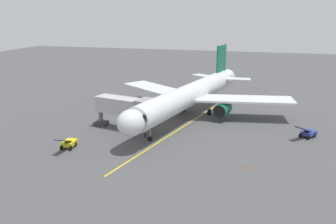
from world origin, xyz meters
TOP-DOWN VIEW (x-y plane):
  - ground_plane at (0.00, 0.00)m, footprint 220.00×220.00m
  - apron_lead_in_line at (1.53, 6.94)m, footprint 9.29×39.02m
  - airplane at (1.46, 0.67)m, footprint 33.90×39.95m
  - jet_bridge at (9.25, 10.44)m, footprint 11.49×5.18m
  - ground_crew_marshaller at (5.71, 13.02)m, footprint 0.47×0.39m
  - ground_crew_wing_walker at (5.83, 6.44)m, footprint 0.47×0.44m
  - belt_loader_near_nose at (14.59, 19.61)m, footprint 1.79×4.68m
  - belt_loader_portside at (-17.73, 6.35)m, footprint 3.71×4.38m
  - safety_cone_nose_left at (7.79, 9.17)m, footprint 0.32×0.32m
  - safety_cone_nose_right at (-9.45, 20.09)m, footprint 0.32×0.32m

SIDE VIEW (x-z plane):
  - ground_plane at x=0.00m, z-range 0.00..0.00m
  - apron_lead_in_line at x=1.53m, z-range 0.00..0.01m
  - safety_cone_nose_left at x=7.79m, z-range 0.00..0.55m
  - safety_cone_nose_right at x=-9.45m, z-range 0.00..0.55m
  - belt_loader_near_nose at x=14.59m, z-range -0.45..1.88m
  - belt_loader_portside at x=-17.73m, z-range -0.45..1.88m
  - ground_crew_marshaller at x=5.71m, z-range 0.03..1.74m
  - ground_crew_wing_walker at x=5.83m, z-range 0.03..1.74m
  - jet_bridge at x=9.25m, z-range 1.06..6.46m
  - airplane at x=1.46m, z-range -1.75..9.75m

